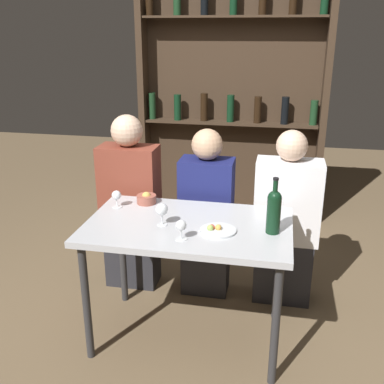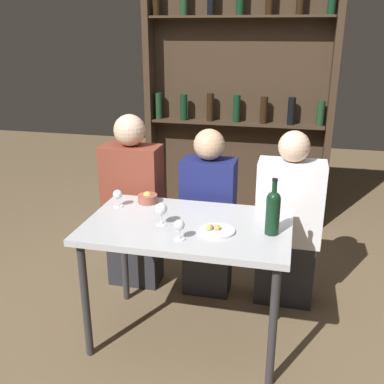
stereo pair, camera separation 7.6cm
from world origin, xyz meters
TOP-DOWN VIEW (x-y plane):
  - ground_plane at (0.00, 0.00)m, footprint 10.00×10.00m
  - dining_table at (0.00, 0.00)m, footprint 1.15×0.71m
  - wine_rack_wall at (-0.00, 1.97)m, footprint 1.74×0.21m
  - wine_bottle at (0.47, -0.03)m, footprint 0.07×0.07m
  - wine_glass_0 at (-0.14, -0.05)m, footprint 0.07×0.07m
  - wine_glass_1 at (0.01, -0.21)m, footprint 0.06×0.06m
  - wine_glass_2 at (-0.48, 0.16)m, footprint 0.06×0.06m
  - food_plate_0 at (0.17, -0.07)m, footprint 0.20×0.20m
  - snack_bowl at (-0.32, 0.25)m, footprint 0.12×0.12m
  - seated_person_left at (-0.53, 0.54)m, footprint 0.40×0.22m
  - seated_person_center at (0.01, 0.54)m, footprint 0.36×0.22m
  - seated_person_right at (0.55, 0.54)m, footprint 0.43×0.22m

SIDE VIEW (x-z plane):
  - ground_plane at x=0.00m, z-range 0.00..0.00m
  - seated_person_right at x=0.55m, z-range -0.04..1.16m
  - seated_person_center at x=0.01m, z-range -0.03..1.15m
  - seated_person_left at x=-0.53m, z-range -0.03..1.22m
  - dining_table at x=0.00m, z-range 0.30..1.05m
  - food_plate_0 at x=0.17m, z-range 0.74..0.78m
  - snack_bowl at x=-0.32m, z-range 0.75..0.82m
  - wine_glass_2 at x=-0.48m, z-range 0.77..0.88m
  - wine_glass_1 at x=0.01m, z-range 0.77..0.88m
  - wine_glass_0 at x=-0.14m, z-range 0.78..0.91m
  - wine_bottle at x=0.47m, z-range 0.73..1.04m
  - wine_rack_wall at x=0.00m, z-range 0.03..2.17m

